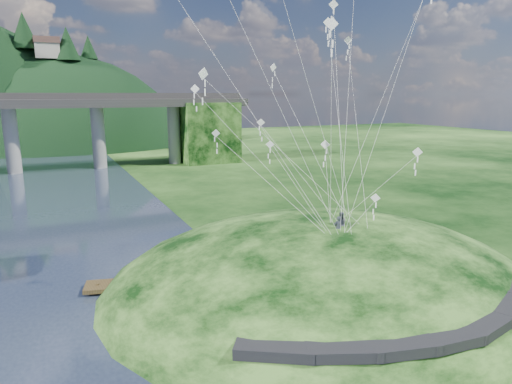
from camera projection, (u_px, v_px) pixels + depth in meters
name	position (u px, v px, depth m)	size (l,w,h in m)	color
ground	(240.00, 313.00, 31.35)	(320.00, 320.00, 0.00)	black
grass_hill	(322.00, 300.00, 36.76)	(36.00, 32.00, 13.00)	black
footpath	(432.00, 326.00, 25.38)	(22.29, 5.84, 0.83)	black
wooden_dock	(171.00, 281.00, 35.75)	(13.07, 5.03, 0.93)	#352815
kite_flyers	(340.00, 213.00, 34.47)	(1.66, 1.49, 1.98)	#292E37
kite_swarm	(299.00, 47.00, 33.97)	(19.00, 16.04, 21.45)	silver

